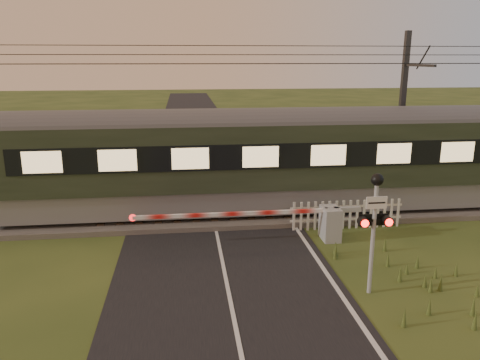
{
  "coord_description": "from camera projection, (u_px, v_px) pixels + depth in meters",
  "views": [
    {
      "loc": [
        -0.99,
        -10.01,
        5.68
      ],
      "look_at": [
        0.61,
        3.2,
        2.21
      ],
      "focal_mm": 35.0,
      "sensor_mm": 36.0,
      "label": 1
    }
  ],
  "objects": [
    {
      "name": "overhead_wires",
      "position": [
        211.0,
        57.0,
        15.97
      ],
      "size": [
        120.0,
        0.62,
        0.62
      ],
      "color": "black",
      "rests_on": "ground"
    },
    {
      "name": "picket_fence",
      "position": [
        347.0,
        214.0,
        15.98
      ],
      "size": [
        3.93,
        0.08,
        1.01
      ],
      "color": "silver",
      "rests_on": "ground"
    },
    {
      "name": "catenary_mast",
      "position": [
        402.0,
        111.0,
        19.61
      ],
      "size": [
        0.21,
        2.46,
        6.77
      ],
      "color": "#2D2D30",
      "rests_on": "ground"
    },
    {
      "name": "road",
      "position": [
        232.0,
        308.0,
        10.94
      ],
      "size": [
        6.0,
        140.0,
        0.03
      ],
      "color": "black",
      "rests_on": "ground"
    },
    {
      "name": "boom_gate",
      "position": [
        319.0,
        222.0,
        14.96
      ],
      "size": [
        7.29,
        0.83,
        1.1
      ],
      "color": "gray",
      "rests_on": "ground"
    },
    {
      "name": "track_bed",
      "position": [
        213.0,
        214.0,
        17.39
      ],
      "size": [
        140.0,
        3.4,
        0.39
      ],
      "color": "#47423D",
      "rests_on": "ground"
    },
    {
      "name": "ground",
      "position": [
        231.0,
        304.0,
        11.17
      ],
      "size": [
        160.0,
        160.0,
        0.0
      ],
      "primitive_type": "plane",
      "color": "#2E4219",
      "rests_on": "ground"
    },
    {
      "name": "crossing_signal",
      "position": [
        375.0,
        212.0,
        11.17
      ],
      "size": [
        0.78,
        0.34,
        3.07
      ],
      "color": "gray",
      "rests_on": "ground"
    }
  ]
}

